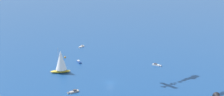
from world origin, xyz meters
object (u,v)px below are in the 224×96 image
Objects in this scene: motorboat_offshore at (81,47)px; motorboat_ahead at (73,92)px; motorboat_near_centre at (79,62)px; sailboat_trailing at (61,61)px; motorboat_mid_cluster at (157,65)px; marker_buoy at (65,57)px.

motorboat_offshore reaches higher than motorboat_ahead.
motorboat_near_centre is 0.37× the size of sailboat_trailing.
motorboat_mid_cluster is (-58.21, 21.67, -0.03)m from motorboat_offshore.
sailboat_trailing is at bearing 88.10° from motorboat_near_centre.
motorboat_offshore is at bearing -63.96° from motorboat_near_centre.
motorboat_near_centre is 36.12m from motorboat_offshore.
motorboat_ahead is (-32.87, 69.93, -0.04)m from motorboat_offshore.
sailboat_trailing is at bearing 33.68° from motorboat_mid_cluster.
sailboat_trailing reaches higher than marker_buoy.
motorboat_offshore is 27.03m from marker_buoy.
motorboat_mid_cluster is at bearing -117.71° from motorboat_ahead.
sailboat_trailing reaches higher than motorboat_ahead.
marker_buoy is at bearing -62.75° from sailboat_trailing.
motorboat_mid_cluster is at bearing -174.63° from marker_buoy.
motorboat_offshore is 1.18× the size of motorboat_ahead.
motorboat_mid_cluster is at bearing -146.32° from sailboat_trailing.
motorboat_offshore is 0.44× the size of sailboat_trailing.
motorboat_near_centre is 0.84× the size of motorboat_offshore.
motorboat_offshore is at bearing -64.82° from motorboat_ahead.
motorboat_ahead is at bearing 131.88° from sailboat_trailing.
motorboat_near_centre is 0.90× the size of motorboat_mid_cluster.
marker_buoy is (29.68, -43.09, 0.00)m from motorboat_ahead.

